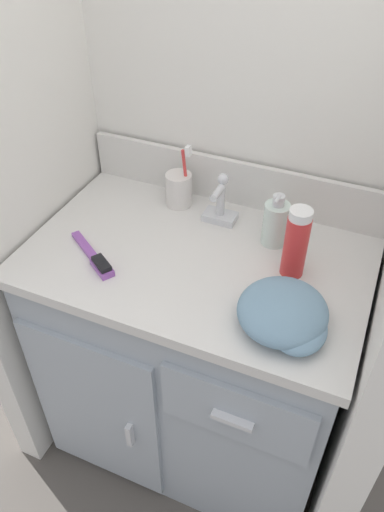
{
  "coord_description": "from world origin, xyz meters",
  "views": [
    {
      "loc": [
        0.37,
        -0.89,
        1.64
      ],
      "look_at": [
        0.0,
        -0.03,
        0.84
      ],
      "focal_mm": 35.0,
      "sensor_mm": 36.0,
      "label": 1
    }
  ],
  "objects_px": {
    "toothbrush_cup": "(179,189)",
    "hand_towel": "(286,315)",
    "soap_dispenser": "(276,223)",
    "hairbrush": "(96,259)",
    "shaving_cream_can": "(296,243)"
  },
  "relations": [
    {
      "from": "toothbrush_cup",
      "to": "hand_towel",
      "type": "height_order",
      "value": "toothbrush_cup"
    },
    {
      "from": "hairbrush",
      "to": "hand_towel",
      "type": "xyz_separation_m",
      "value": [
        0.49,
        -0.02,
        0.02
      ]
    },
    {
      "from": "toothbrush_cup",
      "to": "hairbrush",
      "type": "distance_m",
      "value": 0.33
    },
    {
      "from": "toothbrush_cup",
      "to": "hand_towel",
      "type": "xyz_separation_m",
      "value": [
        0.4,
        -0.33,
        -0.02
      ]
    },
    {
      "from": "hairbrush",
      "to": "toothbrush_cup",
      "type": "bearing_deg",
      "value": 108.74
    },
    {
      "from": "soap_dispenser",
      "to": "hand_towel",
      "type": "relative_size",
      "value": 0.72
    },
    {
      "from": "toothbrush_cup",
      "to": "hairbrush",
      "type": "height_order",
      "value": "toothbrush_cup"
    },
    {
      "from": "shaving_cream_can",
      "to": "toothbrush_cup",
      "type": "bearing_deg",
      "value": 156.74
    },
    {
      "from": "soap_dispenser",
      "to": "shaving_cream_can",
      "type": "distance_m",
      "value": 0.12
    },
    {
      "from": "toothbrush_cup",
      "to": "shaving_cream_can",
      "type": "relative_size",
      "value": 1.02
    },
    {
      "from": "toothbrush_cup",
      "to": "hand_towel",
      "type": "distance_m",
      "value": 0.52
    },
    {
      "from": "toothbrush_cup",
      "to": "hairbrush",
      "type": "relative_size",
      "value": 1.02
    },
    {
      "from": "hairbrush",
      "to": "soap_dispenser",
      "type": "bearing_deg",
      "value": 67.15
    },
    {
      "from": "toothbrush_cup",
      "to": "hairbrush",
      "type": "xyz_separation_m",
      "value": [
        -0.08,
        -0.32,
        -0.04
      ]
    },
    {
      "from": "soap_dispenser",
      "to": "hand_towel",
      "type": "bearing_deg",
      "value": -69.05
    }
  ]
}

